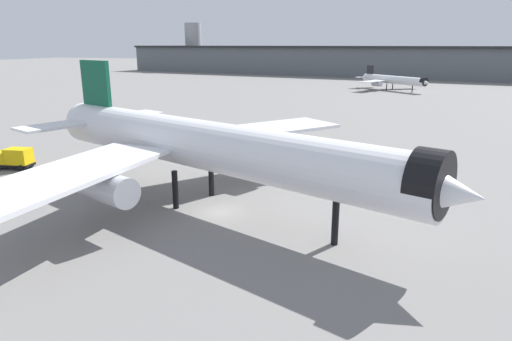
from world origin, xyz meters
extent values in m
plane|color=slate|center=(0.00, 0.00, 0.00)|extent=(900.00, 900.00, 0.00)
cylinder|color=white|center=(-1.76, 1.14, 6.84)|extent=(47.93, 20.12, 5.26)
cone|color=white|center=(21.39, -6.42, 6.84)|extent=(7.10, 6.70, 5.15)
cone|color=white|center=(-24.91, 8.70, 6.84)|extent=(8.05, 6.87, 5.00)
cylinder|color=black|center=(20.39, -6.09, 7.23)|extent=(3.90, 5.78, 5.31)
cube|color=white|center=(-1.12, 15.22, 6.18)|extent=(19.21, 22.30, 0.42)
cylinder|color=#B7BAC1|center=(-0.82, 12.36, 4.44)|extent=(7.38, 4.87, 2.89)
cube|color=white|center=(-9.55, -10.61, 6.18)|extent=(7.83, 21.93, 0.42)
cylinder|color=#B7BAC1|center=(-7.63, -8.47, 4.44)|extent=(7.38, 4.87, 2.89)
cube|color=#0F5138|center=(-21.21, 7.49, 11.05)|extent=(5.72, 2.31, 8.42)
cube|color=white|center=(-20.36, 13.21, 7.36)|extent=(6.89, 9.69, 0.32)
cube|color=white|center=(-23.90, 2.38, 7.36)|extent=(6.89, 9.69, 0.32)
cylinder|color=black|center=(13.06, -3.70, 2.10)|extent=(0.63, 0.63, 4.21)
cylinder|color=black|center=(-3.22, 4.52, 2.10)|extent=(0.63, 0.63, 4.21)
cylinder|color=black|center=(-4.93, -0.73, 2.10)|extent=(0.63, 0.63, 4.21)
cylinder|color=white|center=(6.23, 143.01, 4.03)|extent=(25.51, 21.86, 3.10)
cone|color=white|center=(18.00, 133.28, 4.03)|extent=(4.56, 4.51, 3.04)
cone|color=white|center=(-5.54, 152.74, 4.03)|extent=(4.98, 4.84, 2.95)
cylinder|color=black|center=(17.52, 133.67, 4.26)|extent=(3.07, 3.30, 3.13)
cube|color=white|center=(9.79, 151.00, 3.64)|extent=(14.22, 11.49, 0.25)
cylinder|color=#B7BAC1|center=(9.30, 149.26, 2.62)|extent=(4.38, 4.04, 1.71)
cube|color=white|center=(-0.95, 138.02, 3.64)|extent=(9.60, 14.58, 0.25)
cylinder|color=#B7BAC1|center=(0.67, 138.82, 2.62)|extent=(4.38, 4.04, 1.71)
cube|color=black|center=(-3.66, 151.19, 6.51)|extent=(3.02, 2.57, 4.96)
cube|color=white|center=(-1.88, 154.29, 4.34)|extent=(5.62, 5.99, 0.19)
cube|color=white|center=(-6.37, 148.86, 4.34)|extent=(5.62, 5.99, 0.19)
cylinder|color=black|center=(13.76, 136.78, 1.24)|extent=(0.37, 0.37, 2.48)
cylinder|color=black|center=(6.09, 145.24, 1.24)|extent=(0.37, 0.37, 2.48)
cylinder|color=black|center=(4.01, 142.73, 1.24)|extent=(0.37, 0.37, 2.48)
cube|color=slate|center=(-39.59, 222.56, 7.60)|extent=(255.08, 58.26, 15.19)
cube|color=#232628|center=(-39.59, 222.56, 15.79)|extent=(255.42, 61.24, 1.20)
cylinder|color=#939399|center=(-129.36, 232.72, 15.38)|extent=(10.79, 10.79, 30.75)
cube|color=black|center=(-35.08, 4.99, 0.62)|extent=(5.87, 3.44, 0.35)
cube|color=#E5B70C|center=(-36.69, 4.63, 1.60)|extent=(2.65, 2.72, 1.60)
cube|color=#E5B70C|center=(-34.11, 5.20, 1.90)|extent=(3.72, 2.96, 2.20)
cylinder|color=black|center=(-37.21, 5.69, 0.45)|extent=(0.94, 0.47, 0.90)
cylinder|color=black|center=(-32.95, 4.28, 0.45)|extent=(0.94, 0.47, 0.90)
cylinder|color=black|center=(-33.45, 6.53, 0.45)|extent=(0.94, 0.47, 0.90)
cone|color=#F2600C|center=(0.76, 31.48, 0.39)|extent=(0.62, 0.62, 0.77)
camera|label=1|loc=(19.68, -40.60, 17.25)|focal=31.48mm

